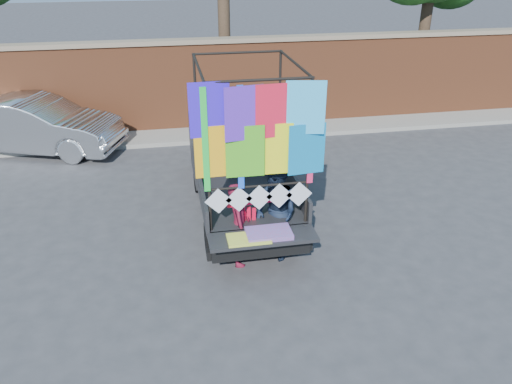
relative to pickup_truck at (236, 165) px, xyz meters
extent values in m
plane|color=#38383A|center=(-0.43, -2.25, -0.82)|extent=(90.00, 90.00, 0.00)
cube|color=brown|center=(-0.43, 4.75, 0.43)|extent=(30.00, 0.35, 2.50)
cube|color=gray|center=(-0.43, 4.75, 1.73)|extent=(30.00, 0.45, 0.12)
cube|color=gray|center=(-0.43, 4.05, -0.76)|extent=(30.00, 1.20, 0.12)
cylinder|color=#38281C|center=(0.57, 5.95, 1.91)|extent=(0.36, 0.36, 5.46)
cylinder|color=#38281C|center=(7.07, 5.95, 1.46)|extent=(0.36, 0.36, 4.55)
cylinder|color=black|center=(-0.75, 0.58, -0.50)|extent=(0.21, 0.64, 0.64)
cylinder|color=black|center=(-0.75, -2.03, -0.50)|extent=(0.21, 0.64, 0.64)
cylinder|color=black|center=(0.75, 0.58, -0.50)|extent=(0.21, 0.64, 0.64)
cylinder|color=black|center=(0.75, -2.03, -0.50)|extent=(0.21, 0.64, 0.64)
cube|color=black|center=(0.00, -0.77, -0.33)|extent=(1.64, 4.06, 0.29)
cube|color=black|center=(0.00, -1.50, -0.06)|extent=(1.74, 2.22, 0.10)
cube|color=black|center=(-0.85, -1.50, 0.15)|extent=(0.06, 2.22, 0.43)
cube|color=black|center=(0.85, -1.50, 0.15)|extent=(0.06, 2.22, 0.43)
cube|color=black|center=(0.00, -0.41, 0.15)|extent=(1.74, 0.06, 0.43)
cube|color=black|center=(0.00, 0.53, 0.20)|extent=(1.74, 1.55, 1.21)
cube|color=#8C9EAD|center=(0.00, 0.09, 0.58)|extent=(1.55, 0.06, 0.53)
cube|color=#8C9EAD|center=(0.00, 1.25, 0.39)|extent=(1.55, 0.10, 0.68)
cube|color=black|center=(0.00, 1.59, -0.04)|extent=(1.69, 0.87, 0.53)
cube|color=black|center=(0.00, -2.85, -0.04)|extent=(1.74, 0.53, 0.06)
cube|color=black|center=(0.00, -2.63, -0.41)|extent=(1.79, 0.14, 0.17)
cylinder|color=black|center=(-0.79, -2.51, 1.19)|extent=(0.05, 0.05, 2.42)
cylinder|color=black|center=(-0.79, -0.48, 1.19)|extent=(0.05, 0.05, 2.42)
cylinder|color=black|center=(0.79, -2.51, 1.19)|extent=(0.05, 0.05, 2.42)
cylinder|color=black|center=(0.79, -0.48, 1.19)|extent=(0.05, 0.05, 2.42)
cylinder|color=black|center=(0.00, -2.51, 2.40)|extent=(1.64, 0.04, 0.04)
cylinder|color=black|center=(0.00, -0.48, 2.40)|extent=(1.64, 0.04, 0.04)
cylinder|color=black|center=(-0.79, -1.50, 2.40)|extent=(0.04, 2.08, 0.04)
cylinder|color=black|center=(0.79, -1.50, 2.40)|extent=(0.04, 2.08, 0.04)
cylinder|color=black|center=(0.00, -2.51, 0.71)|extent=(1.64, 0.04, 0.04)
cube|color=#361AEE|center=(-0.72, -2.53, 1.97)|extent=(0.60, 0.01, 0.82)
cube|color=#5E2AD2|center=(-0.24, -2.57, 1.97)|extent=(0.60, 0.01, 0.82)
cube|color=red|center=(0.24, -2.53, 1.97)|extent=(0.60, 0.01, 0.82)
cube|color=#35BAFF|center=(0.72, -2.57, 1.97)|extent=(0.60, 0.01, 0.82)
cube|color=#FFAE15|center=(-0.72, -2.53, 1.34)|extent=(0.60, 0.01, 0.82)
cube|color=#4DBB21|center=(-0.24, -2.57, 1.34)|extent=(0.60, 0.01, 0.82)
cube|color=#FFFB1A|center=(0.24, -2.53, 1.34)|extent=(0.60, 0.01, 0.82)
cube|color=#0D7FC1|center=(0.72, -2.57, 1.34)|extent=(0.60, 0.01, 0.82)
cube|color=#1AD13B|center=(-0.82, -2.55, 1.53)|extent=(0.10, 0.01, 1.64)
cube|color=#EF275E|center=(0.82, -2.55, 1.53)|extent=(0.10, 0.01, 1.64)
cube|color=#1C5AFC|center=(-0.29, -2.55, 1.53)|extent=(0.10, 0.01, 1.64)
cube|color=white|center=(-0.66, -2.54, 0.52)|extent=(0.44, 0.01, 0.44)
cube|color=white|center=(-0.33, -2.54, 0.52)|extent=(0.44, 0.01, 0.44)
cube|color=white|center=(0.00, -2.54, 0.52)|extent=(0.44, 0.01, 0.44)
cube|color=white|center=(0.33, -2.54, 0.52)|extent=(0.44, 0.01, 0.44)
cube|color=white|center=(0.66, -2.54, 0.52)|extent=(0.44, 0.01, 0.44)
cube|color=#D9306B|center=(0.10, -2.85, 0.02)|extent=(0.72, 0.43, 0.08)
cube|color=#CDDB45|center=(-0.24, -2.92, 0.00)|extent=(0.68, 0.39, 0.04)
imported|color=#BABDC1|center=(-4.72, 3.75, -0.09)|extent=(4.67, 2.91, 1.45)
imported|color=maroon|center=(-0.31, -2.33, -0.07)|extent=(0.42, 0.59, 1.50)
imported|color=#152035|center=(0.34, -2.25, 0.05)|extent=(0.92, 1.03, 1.74)
cube|color=#FF0D34|center=(0.02, -2.29, 0.30)|extent=(1.03, 0.15, 0.04)
cube|color=#FF0D34|center=(-0.31, -2.31, -0.02)|extent=(0.07, 0.02, 0.60)
cube|color=#FF0D34|center=(-0.22, -2.31, -0.04)|extent=(0.07, 0.02, 0.60)
cube|color=#FF0D34|center=(-0.13, -2.31, -0.06)|extent=(0.07, 0.02, 0.60)
cube|color=#FF0D34|center=(-0.05, -2.31, -0.08)|extent=(0.07, 0.02, 0.60)
camera|label=1|loc=(-1.36, -9.50, 4.17)|focal=35.00mm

